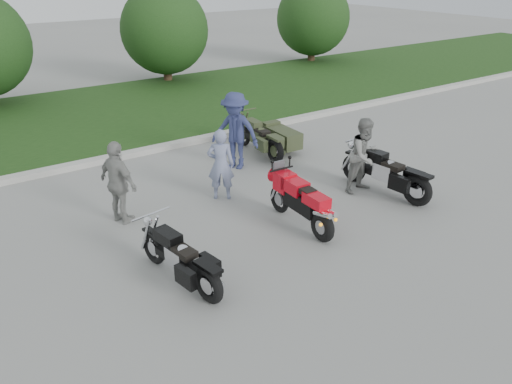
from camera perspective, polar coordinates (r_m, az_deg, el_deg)
ground at (r=9.41m, az=3.42°, el=-5.97°), size 80.00×80.00×0.00m
curb at (r=14.13m, az=-11.62°, el=4.82°), size 60.00×0.30×0.15m
grass_strip at (r=17.86m, az=-17.06°, el=8.48°), size 60.00×8.00×0.14m
tree_mid_right at (r=21.93m, az=-10.42°, el=17.76°), size 3.60×3.60×4.00m
tree_far_right at (r=26.25m, az=6.53°, el=19.14°), size 3.60×3.60×4.00m
sportbike_red at (r=9.77m, az=5.23°, el=-1.04°), size 0.37×2.02×0.96m
cruiser_left at (r=8.21m, az=-8.39°, el=-7.84°), size 0.57×2.13×0.82m
cruiser_right at (r=11.54m, az=14.89°, el=1.93°), size 0.55×2.41×0.93m
cruiser_sidecar at (r=13.72m, az=1.96°, el=6.20°), size 1.16×2.28×0.87m
person_stripe at (r=10.86m, az=-4.06°, el=3.15°), size 0.70×0.65×1.60m
person_grey at (r=11.46m, az=12.31°, el=4.11°), size 0.87×0.69×1.71m
person_denim at (r=12.49m, az=-2.39°, el=6.98°), size 1.29×1.45×1.94m
person_back at (r=10.16m, az=-15.43°, el=1.00°), size 0.71×1.08×1.71m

